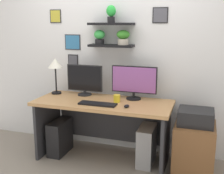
{
  "coord_description": "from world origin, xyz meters",
  "views": [
    {
      "loc": [
        1.14,
        -3.09,
        1.68
      ],
      "look_at": [
        0.1,
        0.05,
        0.92
      ],
      "focal_mm": 45.55,
      "sensor_mm": 36.0,
      "label": 1
    }
  ],
  "objects_px": {
    "computer_mouse": "(127,106)",
    "computer_tower_right": "(147,145)",
    "keyboard": "(98,104)",
    "printer": "(196,117)",
    "desk": "(104,116)",
    "monitor_left": "(85,80)",
    "monitor_right": "(134,81)",
    "desk_lamp": "(55,66)",
    "drawer_cabinet": "(194,148)",
    "coffee_mug": "(117,98)",
    "computer_tower_left": "(60,137)"
  },
  "relations": [
    {
      "from": "desk",
      "to": "computer_tower_left",
      "type": "height_order",
      "value": "desk"
    },
    {
      "from": "coffee_mug",
      "to": "drawer_cabinet",
      "type": "xyz_separation_m",
      "value": [
        0.91,
        0.01,
        -0.51
      ]
    },
    {
      "from": "computer_tower_right",
      "to": "printer",
      "type": "bearing_deg",
      "value": -3.04
    },
    {
      "from": "computer_mouse",
      "to": "computer_tower_right",
      "type": "bearing_deg",
      "value": 47.06
    },
    {
      "from": "monitor_right",
      "to": "desk_lamp",
      "type": "bearing_deg",
      "value": -177.03
    },
    {
      "from": "keyboard",
      "to": "coffee_mug",
      "type": "height_order",
      "value": "coffee_mug"
    },
    {
      "from": "monitor_right",
      "to": "drawer_cabinet",
      "type": "height_order",
      "value": "monitor_right"
    },
    {
      "from": "keyboard",
      "to": "computer_tower_right",
      "type": "height_order",
      "value": "keyboard"
    },
    {
      "from": "desk",
      "to": "monitor_left",
      "type": "bearing_deg",
      "value": 153.73
    },
    {
      "from": "monitor_right",
      "to": "computer_tower_right",
      "type": "xyz_separation_m",
      "value": [
        0.21,
        -0.16,
        -0.74
      ]
    },
    {
      "from": "desk_lamp",
      "to": "desk",
      "type": "bearing_deg",
      "value": -8.56
    },
    {
      "from": "monitor_right",
      "to": "computer_tower_left",
      "type": "relative_size",
      "value": 1.29
    },
    {
      "from": "desk",
      "to": "drawer_cabinet",
      "type": "xyz_separation_m",
      "value": [
        1.08,
        -0.03,
        -0.26
      ]
    },
    {
      "from": "computer_mouse",
      "to": "computer_tower_right",
      "type": "xyz_separation_m",
      "value": [
        0.2,
        0.21,
        -0.53
      ]
    },
    {
      "from": "monitor_right",
      "to": "computer_tower_right",
      "type": "height_order",
      "value": "monitor_right"
    },
    {
      "from": "monitor_right",
      "to": "desk_lamp",
      "type": "xyz_separation_m",
      "value": [
        -1.05,
        -0.05,
        0.15
      ]
    },
    {
      "from": "keyboard",
      "to": "printer",
      "type": "bearing_deg",
      "value": 9.73
    },
    {
      "from": "drawer_cabinet",
      "to": "printer",
      "type": "xyz_separation_m",
      "value": [
        0.0,
        -0.0,
        0.37
      ]
    },
    {
      "from": "computer_tower_right",
      "to": "monitor_left",
      "type": "bearing_deg",
      "value": 169.52
    },
    {
      "from": "keyboard",
      "to": "printer",
      "type": "distance_m",
      "value": 1.11
    },
    {
      "from": "keyboard",
      "to": "computer_tower_left",
      "type": "distance_m",
      "value": 0.81
    },
    {
      "from": "monitor_right",
      "to": "drawer_cabinet",
      "type": "xyz_separation_m",
      "value": [
        0.75,
        -0.19,
        -0.69
      ]
    },
    {
      "from": "printer",
      "to": "computer_tower_left",
      "type": "relative_size",
      "value": 0.87
    },
    {
      "from": "desk",
      "to": "desk_lamp",
      "type": "height_order",
      "value": "desk_lamp"
    },
    {
      "from": "desk",
      "to": "monitor_right",
      "type": "relative_size",
      "value": 2.94
    },
    {
      "from": "desk",
      "to": "monitor_left",
      "type": "xyz_separation_m",
      "value": [
        -0.33,
        0.16,
        0.41
      ]
    },
    {
      "from": "coffee_mug",
      "to": "desk_lamp",
      "type": "bearing_deg",
      "value": 170.74
    },
    {
      "from": "computer_tower_left",
      "to": "computer_tower_right",
      "type": "distance_m",
      "value": 1.13
    },
    {
      "from": "desk",
      "to": "keyboard",
      "type": "bearing_deg",
      "value": -91.69
    },
    {
      "from": "desk_lamp",
      "to": "drawer_cabinet",
      "type": "xyz_separation_m",
      "value": [
        1.8,
        -0.14,
        -0.84
      ]
    },
    {
      "from": "monitor_left",
      "to": "desk_lamp",
      "type": "distance_m",
      "value": 0.43
    },
    {
      "from": "monitor_left",
      "to": "drawer_cabinet",
      "type": "xyz_separation_m",
      "value": [
        1.41,
        -0.19,
        -0.66
      ]
    },
    {
      "from": "monitor_right",
      "to": "printer",
      "type": "distance_m",
      "value": 0.84
    },
    {
      "from": "desk_lamp",
      "to": "printer",
      "type": "height_order",
      "value": "desk_lamp"
    },
    {
      "from": "desk_lamp",
      "to": "printer",
      "type": "distance_m",
      "value": 1.86
    },
    {
      "from": "drawer_cabinet",
      "to": "computer_mouse",
      "type": "bearing_deg",
      "value": -166.04
    },
    {
      "from": "computer_mouse",
      "to": "desk",
      "type": "bearing_deg",
      "value": 148.05
    },
    {
      "from": "computer_tower_left",
      "to": "monitor_left",
      "type": "bearing_deg",
      "value": 41.33
    },
    {
      "from": "coffee_mug",
      "to": "computer_tower_left",
      "type": "distance_m",
      "value": 0.96
    },
    {
      "from": "computer_mouse",
      "to": "computer_tower_left",
      "type": "distance_m",
      "value": 1.09
    },
    {
      "from": "coffee_mug",
      "to": "drawer_cabinet",
      "type": "distance_m",
      "value": 1.04
    },
    {
      "from": "monitor_left",
      "to": "drawer_cabinet",
      "type": "height_order",
      "value": "monitor_left"
    },
    {
      "from": "keyboard",
      "to": "printer",
      "type": "height_order",
      "value": "keyboard"
    },
    {
      "from": "desk",
      "to": "computer_tower_right",
      "type": "distance_m",
      "value": 0.62
    },
    {
      "from": "keyboard",
      "to": "computer_tower_right",
      "type": "bearing_deg",
      "value": 21.6
    },
    {
      "from": "monitor_left",
      "to": "desk",
      "type": "bearing_deg",
      "value": -26.27
    },
    {
      "from": "desk",
      "to": "computer_tower_right",
      "type": "height_order",
      "value": "desk"
    },
    {
      "from": "desk",
      "to": "printer",
      "type": "relative_size",
      "value": 4.35
    },
    {
      "from": "keyboard",
      "to": "drawer_cabinet",
      "type": "relative_size",
      "value": 0.77
    },
    {
      "from": "desk",
      "to": "computer_tower_right",
      "type": "xyz_separation_m",
      "value": [
        0.54,
        0.0,
        -0.31
      ]
    }
  ]
}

